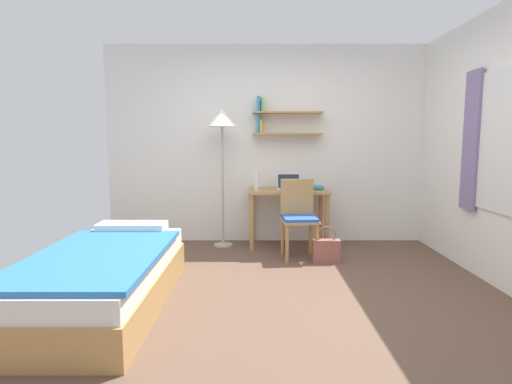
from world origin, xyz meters
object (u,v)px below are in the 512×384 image
bed (104,278)px  water_bottle (256,182)px  standing_lamp (222,126)px  book_stack (315,188)px  desk (288,201)px  desk_chair (298,215)px  laptop (288,186)px  handbag (326,250)px

bed → water_bottle: water_bottle is taller
bed → standing_lamp: (0.81, 1.96, 1.30)m
bed → book_stack: (2.01, 2.00, 0.52)m
bed → standing_lamp: size_ratio=1.16×
bed → desk: bearing=50.0°
bed → book_stack: 2.88m
bed → standing_lamp: standing_lamp is taller
standing_lamp → book_stack: bearing=1.8°
desk_chair → standing_lamp: (-0.92, 0.50, 1.04)m
bed → desk_chair: desk_chair is taller
water_bottle → book_stack: size_ratio=1.02×
desk → standing_lamp: 1.27m
desk_chair → water_bottle: bearing=138.5°
desk_chair → water_bottle: water_bottle is taller
desk → water_bottle: size_ratio=4.61×
laptop → water_bottle: size_ratio=1.39×
standing_lamp → handbag: (1.21, -0.72, -1.40)m
desk_chair → laptop: size_ratio=2.95×
desk_chair → book_stack: size_ratio=4.18×
handbag → desk_chair: bearing=142.3°
laptop → handbag: bearing=-63.4°
bed → laptop: laptop is taller
laptop → book_stack: bearing=3.2°
desk_chair → standing_lamp: size_ratio=0.52×
laptop → bed: bearing=-129.9°
laptop → handbag: 1.05m
laptop → water_bottle: 0.42m
standing_lamp → laptop: (0.84, 0.02, -0.76)m
laptop → book_stack: (0.35, 0.02, -0.03)m
bed → standing_lamp: 2.49m
desk → desk_chair: size_ratio=1.13×
book_stack → handbag: 0.98m
desk_chair → book_stack: bearing=62.9°
handbag → standing_lamp: bearing=149.2°
desk → book_stack: (0.36, 0.04, 0.17)m
water_bottle → desk_chair: bearing=-41.5°
standing_lamp → desk: bearing=0.1°
bed → desk: 2.59m
bed → desk_chair: 2.29m
standing_lamp → desk_chair: bearing=-28.3°
desk → desk_chair: desk_chair is taller
laptop → book_stack: laptop is taller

